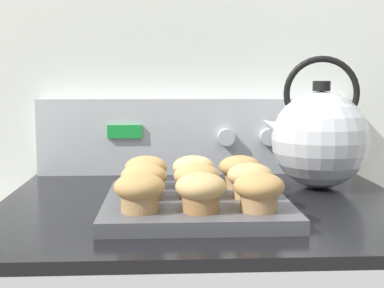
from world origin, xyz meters
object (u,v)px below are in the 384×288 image
object	(u,v)px
muffin_r0_c2	(259,190)
muffin_r2_c1	(194,170)
muffin_r0_c0	(140,191)
muffin_r1_c1	(197,179)
tea_kettle	(319,138)
muffin_pan	(196,205)
muffin_r2_c0	(146,171)
muffin_r0_c1	(201,191)
muffin_r2_c2	(240,170)
muffin_r1_c2	(250,179)
muffin_r1_c0	(144,180)

from	to	relation	value
muffin_r0_c2	muffin_r2_c1	distance (m)	0.20
muffin_r0_c0	muffin_r1_c1	world-z (taller)	same
tea_kettle	muffin_pan	bearing A→B (deg)	-144.96
muffin_r0_c2	muffin_r2_c0	xyz separation A→B (m)	(-0.17, 0.18, 0.00)
muffin_r1_c1	muffin_r2_c0	world-z (taller)	same
muffin_r0_c1	muffin_r0_c2	xyz separation A→B (m)	(0.09, -0.00, 0.00)
muffin_r2_c1	muffin_r2_c2	distance (m)	0.08
muffin_r0_c0	muffin_r1_c2	xyz separation A→B (m)	(0.18, 0.08, 0.00)
muffin_r0_c2	tea_kettle	world-z (taller)	tea_kettle
muffin_pan	muffin_r0_c1	bearing A→B (deg)	-88.92
muffin_r0_c2	muffin_r1_c1	size ratio (longest dim) A/B	1.00
muffin_pan	muffin_r1_c2	world-z (taller)	muffin_r1_c2
muffin_r2_c2	tea_kettle	bearing A→B (deg)	29.07
muffin_r2_c2	muffin_r1_c2	bearing A→B (deg)	-87.08
muffin_r1_c2	muffin_r1_c0	bearing A→B (deg)	178.72
muffin_r1_c1	muffin_r1_c2	world-z (taller)	same
muffin_r0_c1	muffin_r2_c1	size ratio (longest dim) A/B	1.00
muffin_r0_c1	muffin_r1_c1	world-z (taller)	same
muffin_pan	muffin_r2_c2	distance (m)	0.13
muffin_r1_c1	muffin_r1_c0	bearing A→B (deg)	179.73
muffin_r0_c1	muffin_r1_c2	bearing A→B (deg)	44.41
muffin_r2_c1	muffin_r1_c2	bearing A→B (deg)	-45.26
muffin_r0_c2	muffin_r2_c1	world-z (taller)	same
muffin_r0_c1	muffin_r0_c0	bearing A→B (deg)	177.99
muffin_r1_c2	tea_kettle	bearing A→B (deg)	47.32
muffin_pan	muffin_r1_c1	distance (m)	0.04
muffin_r2_c0	muffin_r2_c2	distance (m)	0.17
muffin_r0_c2	muffin_r1_c0	world-z (taller)	same
muffin_r1_c1	muffin_r1_c2	xyz separation A→B (m)	(0.09, -0.00, 0.00)
muffin_r2_c0	tea_kettle	bearing A→B (deg)	15.06
muffin_r0_c2	muffin_r1_c1	bearing A→B (deg)	133.96
muffin_r2_c2	muffin_r1_c0	bearing A→B (deg)	-154.21
muffin_r2_c0	tea_kettle	distance (m)	0.36
muffin_r0_c0	muffin_r1_c1	xyz separation A→B (m)	(0.09, 0.09, 0.00)
muffin_r1_c0	muffin_r2_c0	xyz separation A→B (m)	(0.00, 0.09, 0.00)
muffin_r0_c2	muffin_r1_c0	distance (m)	0.20
muffin_pan	muffin_r1_c0	bearing A→B (deg)	178.63
muffin_pan	muffin_r2_c1	size ratio (longest dim) A/B	3.93
muffin_r1_c1	tea_kettle	xyz separation A→B (m)	(0.26, 0.18, 0.05)
muffin_r0_c1	muffin_r1_c2	distance (m)	0.12
muffin_r0_c2	muffin_r2_c2	size ratio (longest dim) A/B	1.00
muffin_r0_c0	tea_kettle	bearing A→B (deg)	37.39
muffin_r0_c0	muffin_r1_c0	bearing A→B (deg)	87.77
muffin_r1_c1	muffin_r2_c2	size ratio (longest dim) A/B	1.00
muffin_r1_c2	muffin_r0_c2	bearing A→B (deg)	-90.55
tea_kettle	muffin_r1_c1	bearing A→B (deg)	-145.12
muffin_r0_c1	muffin_r0_c2	distance (m)	0.09
muffin_r2_c1	muffin_r0_c1	bearing A→B (deg)	-89.63
muffin_r2_c2	tea_kettle	xyz separation A→B (m)	(0.17, 0.10, 0.05)
muffin_r0_c0	tea_kettle	distance (m)	0.44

